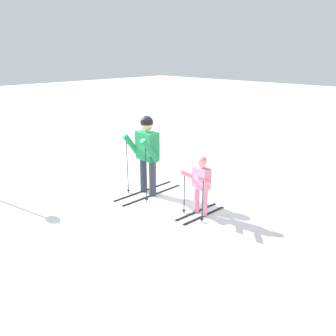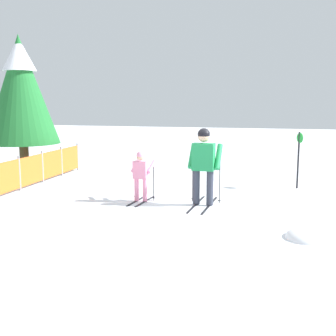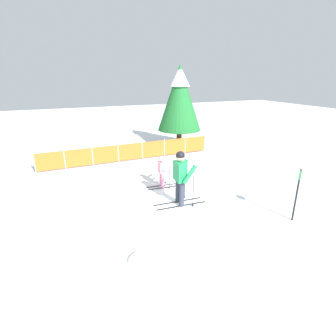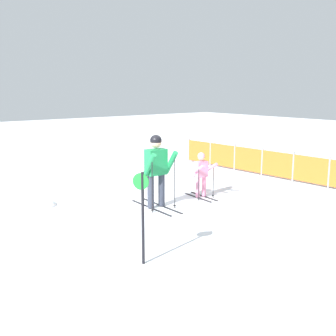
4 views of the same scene
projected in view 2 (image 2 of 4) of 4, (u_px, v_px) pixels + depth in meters
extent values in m
plane|color=white|center=(200.00, 206.00, 9.91)|extent=(60.00, 60.00, 0.00)
cube|color=black|center=(196.00, 204.00, 10.03)|extent=(1.72, 0.12, 0.02)
cube|color=black|center=(210.00, 205.00, 9.93)|extent=(1.72, 0.12, 0.02)
cylinder|color=#333847|center=(196.00, 187.00, 9.96)|extent=(0.16, 0.16, 0.82)
cylinder|color=#333847|center=(210.00, 188.00, 9.87)|extent=(0.16, 0.16, 0.82)
cube|color=#1E8C4C|center=(203.00, 157.00, 9.80)|extent=(0.31, 0.52, 0.64)
cylinder|color=#1E8C4C|center=(192.00, 156.00, 10.08)|extent=(0.49, 0.15, 0.60)
cylinder|color=#1E8C4C|center=(218.00, 157.00, 9.89)|extent=(0.49, 0.15, 0.60)
sphere|color=#D8AD8C|center=(204.00, 136.00, 9.72)|extent=(0.27, 0.27, 0.27)
sphere|color=black|center=(204.00, 134.00, 9.72)|extent=(0.29, 0.29, 0.29)
cylinder|color=black|center=(193.00, 176.00, 10.29)|extent=(0.02, 0.02, 1.27)
cylinder|color=black|center=(193.00, 199.00, 10.38)|extent=(0.07, 0.07, 0.01)
cylinder|color=black|center=(220.00, 177.00, 10.09)|extent=(0.02, 0.02, 1.27)
cylinder|color=black|center=(219.00, 201.00, 10.18)|extent=(0.07, 0.07, 0.01)
cube|color=black|center=(137.00, 201.00, 10.38)|extent=(1.17, 0.14, 0.02)
cube|color=black|center=(145.00, 201.00, 10.30)|extent=(1.17, 0.14, 0.02)
cylinder|color=pink|center=(137.00, 189.00, 10.33)|extent=(0.11, 0.11, 0.55)
cylinder|color=pink|center=(145.00, 190.00, 10.26)|extent=(0.11, 0.11, 0.55)
cube|color=pink|center=(141.00, 170.00, 10.22)|extent=(0.22, 0.36, 0.43)
cylinder|color=pink|center=(136.00, 166.00, 10.46)|extent=(0.43, 0.12, 0.29)
cylinder|color=pink|center=(152.00, 167.00, 10.32)|extent=(0.43, 0.12, 0.29)
sphere|color=#D8AD8C|center=(140.00, 157.00, 10.17)|extent=(0.18, 0.18, 0.18)
sphere|color=pink|center=(140.00, 155.00, 10.16)|extent=(0.19, 0.19, 0.19)
cylinder|color=black|center=(135.00, 182.00, 10.56)|extent=(0.02, 0.02, 0.86)
cylinder|color=black|center=(135.00, 196.00, 10.62)|extent=(0.07, 0.07, 0.01)
cylinder|color=black|center=(154.00, 183.00, 10.40)|extent=(0.02, 0.02, 0.86)
cylinder|color=black|center=(154.00, 198.00, 10.46)|extent=(0.07, 0.07, 0.01)
cylinder|color=gray|center=(19.00, 173.00, 11.54)|extent=(0.06, 0.06, 0.96)
cylinder|color=gray|center=(42.00, 167.00, 12.72)|extent=(0.06, 0.06, 0.96)
cylinder|color=gray|center=(62.00, 161.00, 13.90)|extent=(0.06, 0.06, 0.96)
cylinder|color=gray|center=(78.00, 157.00, 15.08)|extent=(0.06, 0.06, 0.96)
cube|color=orange|center=(6.00, 177.00, 10.96)|extent=(1.22, 0.06, 0.81)
cube|color=orange|center=(31.00, 170.00, 12.13)|extent=(1.22, 0.06, 0.81)
cube|color=orange|center=(52.00, 164.00, 13.31)|extent=(1.22, 0.06, 0.81)
cube|color=orange|center=(70.00, 159.00, 14.49)|extent=(1.22, 0.06, 0.81)
cylinder|color=#4C3823|center=(24.00, 157.00, 14.74)|extent=(0.31, 0.31, 0.99)
cone|color=#206E2F|center=(21.00, 90.00, 14.37)|extent=(2.52, 2.52, 3.69)
cone|color=white|center=(19.00, 54.00, 14.19)|extent=(1.13, 1.13, 1.11)
cylinder|color=black|center=(298.00, 160.00, 11.80)|extent=(0.05, 0.05, 1.59)
cylinder|color=green|center=(300.00, 138.00, 11.68)|extent=(0.25, 0.17, 0.28)
ellipsoid|color=white|center=(305.00, 238.00, 7.58)|extent=(0.83, 0.70, 0.33)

